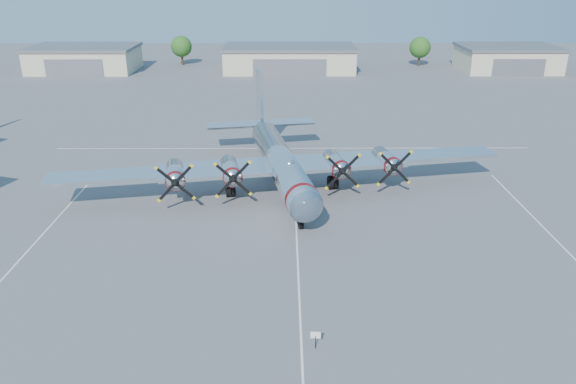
{
  "coord_description": "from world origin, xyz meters",
  "views": [
    {
      "loc": [
        -0.97,
        -43.32,
        21.58
      ],
      "look_at": [
        -0.73,
        2.2,
        3.2
      ],
      "focal_mm": 35.0,
      "sensor_mm": 36.0,
      "label": 1
    }
  ],
  "objects_px": {
    "hangar_east": "(507,58)",
    "info_placard": "(316,337)",
    "hangar_west": "(85,58)",
    "tree_east": "(420,47)",
    "main_bomber_b29": "(279,186)",
    "hangar_center": "(289,58)",
    "tree_west": "(181,46)"
  },
  "relations": [
    {
      "from": "hangar_east",
      "to": "info_placard",
      "type": "height_order",
      "value": "hangar_east"
    },
    {
      "from": "hangar_west",
      "to": "tree_east",
      "type": "distance_m",
      "value": 75.26
    },
    {
      "from": "tree_east",
      "to": "main_bomber_b29",
      "type": "height_order",
      "value": "tree_east"
    },
    {
      "from": "tree_east",
      "to": "info_placard",
      "type": "bearing_deg",
      "value": -105.77
    },
    {
      "from": "hangar_east",
      "to": "info_placard",
      "type": "relative_size",
      "value": 17.29
    },
    {
      "from": "hangar_west",
      "to": "hangar_east",
      "type": "height_order",
      "value": "same"
    },
    {
      "from": "hangar_west",
      "to": "main_bomber_b29",
      "type": "relative_size",
      "value": 0.5
    },
    {
      "from": "hangar_west",
      "to": "main_bomber_b29",
      "type": "distance_m",
      "value": 82.44
    },
    {
      "from": "hangar_west",
      "to": "tree_east",
      "type": "bearing_deg",
      "value": 4.6
    },
    {
      "from": "tree_east",
      "to": "info_placard",
      "type": "height_order",
      "value": "tree_east"
    },
    {
      "from": "hangar_center",
      "to": "tree_east",
      "type": "distance_m",
      "value": 30.64
    },
    {
      "from": "hangar_east",
      "to": "info_placard",
      "type": "xyz_separation_m",
      "value": [
        -47.16,
        -97.25,
        -1.88
      ]
    },
    {
      "from": "info_placard",
      "to": "hangar_east",
      "type": "bearing_deg",
      "value": 67.67
    },
    {
      "from": "tree_east",
      "to": "hangar_center",
      "type": "bearing_deg",
      "value": -168.62
    },
    {
      "from": "hangar_west",
      "to": "hangar_center",
      "type": "height_order",
      "value": "same"
    },
    {
      "from": "hangar_west",
      "to": "tree_east",
      "type": "relative_size",
      "value": 3.4
    },
    {
      "from": "hangar_center",
      "to": "info_placard",
      "type": "height_order",
      "value": "hangar_center"
    },
    {
      "from": "main_bomber_b29",
      "to": "info_placard",
      "type": "height_order",
      "value": "main_bomber_b29"
    },
    {
      "from": "main_bomber_b29",
      "to": "info_placard",
      "type": "relative_size",
      "value": 37.96
    },
    {
      "from": "main_bomber_b29",
      "to": "info_placard",
      "type": "bearing_deg",
      "value": -95.71
    },
    {
      "from": "hangar_west",
      "to": "hangar_east",
      "type": "distance_m",
      "value": 93.0
    },
    {
      "from": "hangar_center",
      "to": "tree_east",
      "type": "relative_size",
      "value": 4.31
    },
    {
      "from": "info_placard",
      "to": "main_bomber_b29",
      "type": "bearing_deg",
      "value": 98.7
    },
    {
      "from": "tree_west",
      "to": "hangar_west",
      "type": "bearing_deg",
      "value": -158.11
    },
    {
      "from": "tree_west",
      "to": "tree_east",
      "type": "relative_size",
      "value": 1.0
    },
    {
      "from": "hangar_west",
      "to": "tree_west",
      "type": "relative_size",
      "value": 3.4
    },
    {
      "from": "hangar_west",
      "to": "hangar_east",
      "type": "bearing_deg",
      "value": 0.0
    },
    {
      "from": "tree_west",
      "to": "info_placard",
      "type": "height_order",
      "value": "tree_west"
    },
    {
      "from": "hangar_west",
      "to": "info_placard",
      "type": "xyz_separation_m",
      "value": [
        45.84,
        -97.25,
        -1.88
      ]
    },
    {
      "from": "hangar_east",
      "to": "main_bomber_b29",
      "type": "xyz_separation_m",
      "value": [
        -49.62,
        -70.05,
        -2.71
      ]
    },
    {
      "from": "hangar_west",
      "to": "hangar_center",
      "type": "distance_m",
      "value": 45.0
    },
    {
      "from": "info_placard",
      "to": "hangar_center",
      "type": "bearing_deg",
      "value": 94.03
    }
  ]
}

